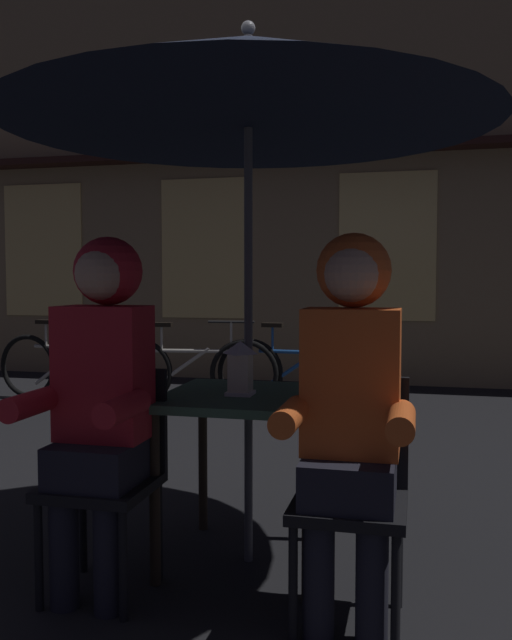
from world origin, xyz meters
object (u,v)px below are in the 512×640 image
object	(u,v)px
cafe_table	(248,417)
person_right_hooded	(351,389)
bicycle_second	(191,371)
lantern	(240,367)
patio_umbrella	(248,82)
bicycle_third	(301,373)
chair_right	(351,484)
bicycle_nearest	(70,367)
chair_left	(109,466)
person_left_hooded	(101,379)

from	to	relation	value
cafe_table	person_right_hooded	xyz separation A→B (m)	(0.48, -0.43, 0.21)
bicycle_second	lantern	bearing A→B (deg)	-67.44
person_right_hooded	patio_umbrella	bearing A→B (deg)	138.43
person_right_hooded	bicycle_third	size ratio (longest dim) A/B	0.83
chair_right	bicycle_nearest	bearing A→B (deg)	130.79
chair_left	bicycle_third	world-z (taller)	chair_left
patio_umbrella	lantern	world-z (taller)	patio_umbrella
bicycle_third	person_left_hooded	bearing A→B (deg)	-91.93
patio_umbrella	person_left_hooded	bearing A→B (deg)	-138.43
bicycle_nearest	bicycle_second	distance (m)	1.30
person_right_hooded	chair_right	bearing A→B (deg)	90.00
bicycle_nearest	bicycle_second	size ratio (longest dim) A/B	1.00
chair_right	person_right_hooded	size ratio (longest dim) A/B	0.62
lantern	chair_left	world-z (taller)	lantern
bicycle_second	bicycle_third	size ratio (longest dim) A/B	0.99
patio_umbrella	bicycle_second	xyz separation A→B (m)	(-1.40, 3.27, -1.71)
lantern	person_left_hooded	size ratio (longest dim) A/B	0.17
chair_left	cafe_table	bearing A→B (deg)	37.55
person_left_hooded	bicycle_second	xyz separation A→B (m)	(-0.92, 3.69, -0.50)
cafe_table	bicycle_third	size ratio (longest dim) A/B	0.44
patio_umbrella	chair_left	bearing A→B (deg)	-142.45
bicycle_third	lantern	bearing A→B (deg)	-84.59
lantern	bicycle_second	distance (m)	3.62
cafe_table	chair_left	distance (m)	0.62
person_left_hooded	person_right_hooded	xyz separation A→B (m)	(0.96, 0.00, 0.00)
cafe_table	lantern	size ratio (longest dim) A/B	3.20
lantern	patio_umbrella	bearing A→B (deg)	61.09
chair_left	person_left_hooded	size ratio (longest dim) A/B	0.62
chair_left	person_right_hooded	distance (m)	1.03
chair_right	bicycle_third	world-z (taller)	chair_right
lantern	bicycle_third	world-z (taller)	lantern
bicycle_second	chair_right	bearing A→B (deg)	-62.66
bicycle_second	bicycle_third	xyz separation A→B (m)	(1.05, 0.14, 0.00)
lantern	person_left_hooded	distance (m)	0.59
person_left_hooded	bicycle_second	distance (m)	3.84
lantern	bicycle_third	bearing A→B (deg)	95.41
patio_umbrella	bicycle_third	xyz separation A→B (m)	(-0.35, 3.41, -1.71)
patio_umbrella	person_right_hooded	size ratio (longest dim) A/B	1.65
lantern	person_right_hooded	xyz separation A→B (m)	(0.50, -0.38, -0.01)
lantern	bicycle_second	bearing A→B (deg)	112.56
patio_umbrella	bicycle_third	distance (m)	3.83
cafe_table	patio_umbrella	bearing A→B (deg)	0.00
person_left_hooded	bicycle_third	xyz separation A→B (m)	(0.13, 3.83, -0.50)
patio_umbrella	person_left_hooded	distance (m)	1.37
cafe_table	person_right_hooded	size ratio (longest dim) A/B	0.53
patio_umbrella	chair_left	distance (m)	1.68
bicycle_nearest	bicycle_second	xyz separation A→B (m)	(1.30, -0.04, 0.00)
lantern	chair_right	size ratio (longest dim) A/B	0.27
cafe_table	chair_left	bearing A→B (deg)	-142.45
cafe_table	bicycle_third	world-z (taller)	bicycle_third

